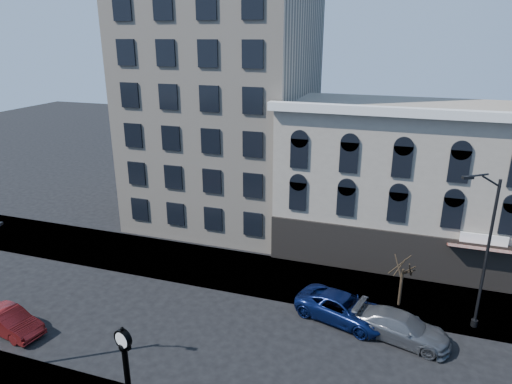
% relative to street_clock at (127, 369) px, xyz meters
% --- Properties ---
extents(ground, '(160.00, 160.00, 0.00)m').
position_rel_street_clock_xyz_m(ground, '(1.10, 6.00, -2.07)').
color(ground, black).
rests_on(ground, ground).
extents(sidewalk_far, '(160.00, 6.00, 0.12)m').
position_rel_street_clock_xyz_m(sidewalk_far, '(1.10, 14.00, -2.01)').
color(sidewalk_far, gray).
rests_on(sidewalk_far, ground).
extents(cream_tower, '(15.90, 15.40, 42.50)m').
position_rel_street_clock_xyz_m(cream_tower, '(-5.01, 24.88, 17.25)').
color(cream_tower, beige).
rests_on(cream_tower, ground).
extents(victorian_row, '(22.60, 11.19, 12.50)m').
position_rel_street_clock_xyz_m(victorian_row, '(13.10, 21.89, 3.93)').
color(victorian_row, '#A29685').
rests_on(victorian_row, ground).
extents(street_clock, '(0.98, 0.98, 4.31)m').
position_rel_street_clock_xyz_m(street_clock, '(0.00, 0.00, 0.00)').
color(street_clock, black).
rests_on(street_clock, sidewalk_near).
extents(street_lamp_far, '(2.43, 1.27, 9.97)m').
position_rel_street_clock_xyz_m(street_lamp_far, '(15.86, 11.70, 5.58)').
color(street_lamp_far, black).
rests_on(street_lamp_far, sidewalk_far).
extents(bare_tree_far, '(2.45, 2.45, 4.20)m').
position_rel_street_clock_xyz_m(bare_tree_far, '(12.07, 13.00, 1.22)').
color(bare_tree_far, '#332719').
rests_on(bare_tree_far, sidewalk_far).
extents(car_near_b, '(4.78, 2.31, 1.51)m').
position_rel_street_clock_xyz_m(car_near_b, '(-10.06, 2.65, -1.31)').
color(car_near_b, maroon).
rests_on(car_near_b, ground).
extents(car_far_a, '(6.50, 4.34, 1.66)m').
position_rel_street_clock_xyz_m(car_far_a, '(8.76, 10.29, -1.24)').
color(car_far_a, '#0C194C').
rests_on(car_far_a, ground).
extents(car_far_b, '(5.98, 3.53, 1.63)m').
position_rel_street_clock_xyz_m(car_far_b, '(12.31, 9.40, -1.26)').
color(car_far_b, '#595B60').
rests_on(car_far_b, ground).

